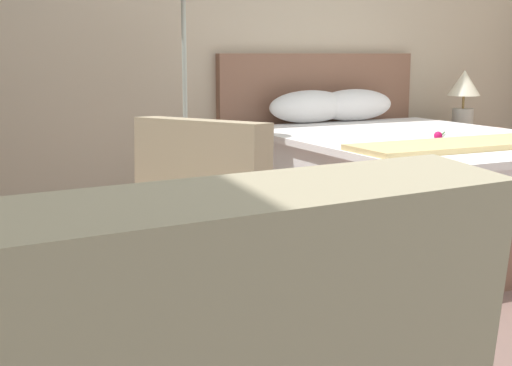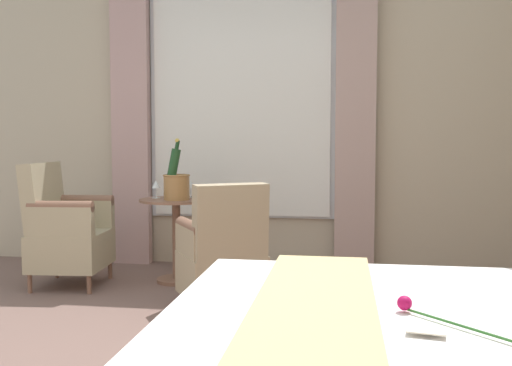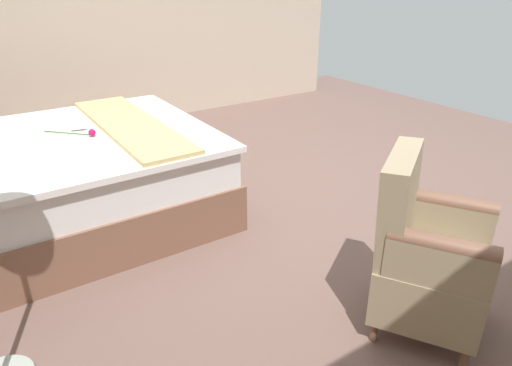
{
  "view_description": "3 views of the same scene",
  "coord_description": "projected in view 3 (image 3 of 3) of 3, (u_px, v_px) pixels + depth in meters",
  "views": [
    {
      "loc": [
        -2.06,
        -2.04,
        1.13
      ],
      "look_at": [
        -0.87,
        0.41,
        0.63
      ],
      "focal_mm": 50.0,
      "sensor_mm": 36.0,
      "label": 1
    },
    {
      "loc": [
        2.52,
        0.96,
        1.18
      ],
      "look_at": [
        -0.71,
        0.46,
        0.95
      ],
      "focal_mm": 40.0,
      "sensor_mm": 36.0,
      "label": 2
    },
    {
      "loc": [
        -2.4,
        1.85,
        1.65
      ],
      "look_at": [
        -0.9,
        0.86,
        0.82
      ],
      "focal_mm": 32.0,
      "sensor_mm": 36.0,
      "label": 3
    }
  ],
  "objects": [
    {
      "name": "ground_plane",
      "position": [
        286.0,
        213.0,
        3.43
      ],
      "size": [
        7.18,
        7.18,
        0.0
      ],
      "primitive_type": "plane",
      "color": "#73574F"
    },
    {
      "name": "armchair_by_window",
      "position": [
        425.0,
        256.0,
        2.21
      ],
      "size": [
        0.71,
        0.71,
        0.91
      ],
      "color": "brown",
      "rests_on": "ground"
    },
    {
      "name": "bed",
      "position": [
        38.0,
        185.0,
        3.07
      ],
      "size": [
        1.65,
        2.28,
        1.13
      ],
      "color": "brown",
      "rests_on": "ground"
    }
  ]
}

